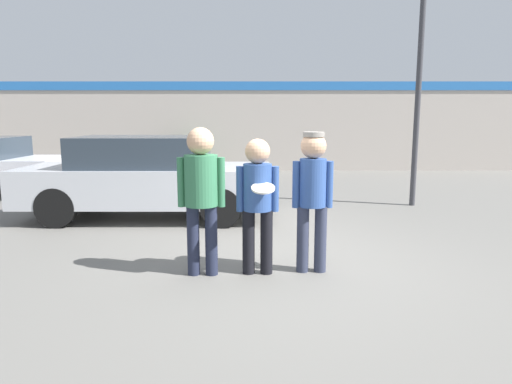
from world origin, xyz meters
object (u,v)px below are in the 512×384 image
(street_lamp, at_px, (431,15))
(shrub, at_px, (185,157))
(person_middle_with_frisbee, at_px, (256,195))
(parked_car_near, at_px, (146,177))
(person_right, at_px, (311,189))
(person_left, at_px, (200,187))

(street_lamp, height_order, shrub, street_lamp)
(person_middle_with_frisbee, xyz_separation_m, parked_car_near, (-2.09, 3.19, -0.20))
(person_middle_with_frisbee, distance_m, parked_car_near, 3.82)
(person_right, xyz_separation_m, shrub, (-3.11, 10.28, -0.51))
(person_left, bearing_deg, person_middle_with_frisbee, 3.32)
(person_right, relative_size, parked_car_near, 0.37)
(person_middle_with_frisbee, relative_size, parked_car_near, 0.36)
(person_right, distance_m, shrub, 10.75)
(shrub, bearing_deg, person_middle_with_frisbee, -76.76)
(person_left, relative_size, parked_car_near, 0.39)
(person_right, bearing_deg, street_lamp, 55.86)
(person_middle_with_frisbee, height_order, person_right, person_right)
(parked_car_near, relative_size, shrub, 4.30)
(person_right, distance_m, street_lamp, 6.02)
(person_left, height_order, parked_car_near, person_left)
(person_left, height_order, person_middle_with_frisbee, person_left)
(parked_car_near, bearing_deg, street_lamp, 12.12)
(parked_car_near, bearing_deg, person_middle_with_frisbee, -56.76)
(person_middle_with_frisbee, height_order, parked_car_near, person_middle_with_frisbee)
(parked_car_near, xyz_separation_m, shrub, (-0.34, 7.16, -0.25))
(person_middle_with_frisbee, xyz_separation_m, shrub, (-2.44, 10.36, -0.44))
(person_left, height_order, street_lamp, street_lamp)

